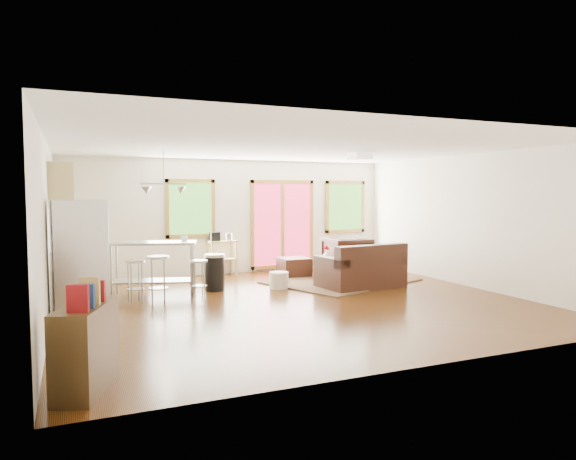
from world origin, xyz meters
name	(u,v)px	position (x,y,z in m)	size (l,w,h in m)	color
floor	(295,303)	(0.00, 0.00, -0.01)	(7.50, 7.00, 0.02)	#341A07
ceiling	(295,146)	(0.00, 0.00, 2.61)	(7.50, 7.00, 0.02)	white
back_wall	(233,217)	(0.00, 3.51, 1.30)	(7.50, 0.02, 2.60)	white
left_wall	(46,232)	(-3.76, 0.00, 1.30)	(0.02, 7.00, 2.60)	white
right_wall	(471,221)	(3.76, 0.00, 1.30)	(0.02, 7.00, 2.60)	white
front_wall	(431,244)	(0.00, -3.51, 1.30)	(7.50, 0.02, 2.60)	white
window_left	(191,209)	(-1.00, 3.46, 1.50)	(1.10, 0.05, 1.30)	#2D561D
french_doors	(283,224)	(1.20, 3.46, 1.10)	(1.60, 0.05, 2.10)	#B22742
window_right	(345,207)	(2.90, 3.46, 1.50)	(1.10, 0.05, 1.30)	#2D561D
rug	(342,281)	(1.72, 1.49, 0.01)	(2.79, 2.14, 0.03)	#415634
loveseat	(362,270)	(1.75, 0.74, 0.34)	(1.71, 1.10, 0.86)	black
coffee_table	(337,263)	(1.85, 1.95, 0.32)	(1.02, 0.71, 0.38)	#34220E
armchair	(347,254)	(2.30, 2.32, 0.47)	(0.91, 0.85, 0.93)	black
ottoman	(294,267)	(1.07, 2.48, 0.21)	(0.62, 0.62, 0.41)	black
pouf	(279,280)	(0.22, 1.27, 0.16)	(0.37, 0.37, 0.32)	silver
vase	(326,254)	(1.65, 2.06, 0.51)	(0.23, 0.23, 0.31)	silver
book	(353,253)	(2.15, 1.78, 0.55)	(0.22, 0.03, 0.29)	maroon
cabinets	(69,246)	(-3.49, 1.70, 0.93)	(0.64, 2.24, 2.30)	tan
refrigerator	(80,262)	(-3.34, -0.15, 0.87)	(0.76, 0.73, 1.74)	#B7BABC
island	(153,258)	(-2.09, 1.58, 0.66)	(1.63, 1.01, 0.96)	#B7BABC
cup	(184,238)	(-1.53, 1.58, 1.01)	(0.13, 0.10, 0.13)	white
bar_stool_a	(135,271)	(-2.47, 1.11, 0.52)	(0.38, 0.38, 0.70)	#B7BABC
bar_stool_b	(158,268)	(-2.12, 0.89, 0.58)	(0.42, 0.42, 0.79)	#B7BABC
bar_stool_c	(199,270)	(-1.39, 1.07, 0.49)	(0.32, 0.32, 0.66)	#B7BABC
trash_can	(215,272)	(-0.97, 1.56, 0.35)	(0.47, 0.47, 0.69)	black
kitchen_cart	(221,245)	(-0.36, 3.30, 0.67)	(0.66, 0.44, 0.98)	tan
bookshelf	(86,346)	(-3.35, -2.81, 0.42)	(0.64, 0.97, 1.06)	#34220E
ceiling_flush	(360,156)	(1.60, 0.60, 2.53)	(0.35, 0.35, 0.12)	white
pendant_light	(164,190)	(-1.90, 1.50, 1.90)	(0.80, 0.18, 0.79)	gray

